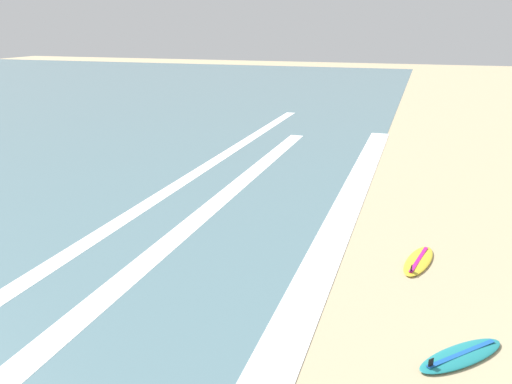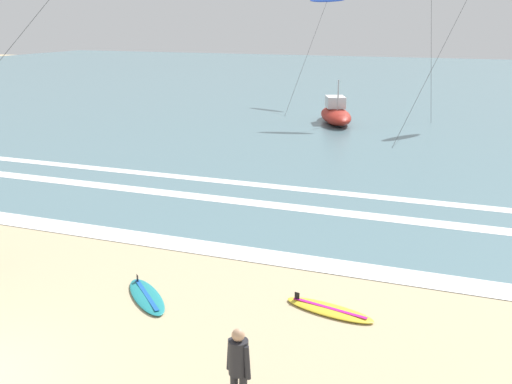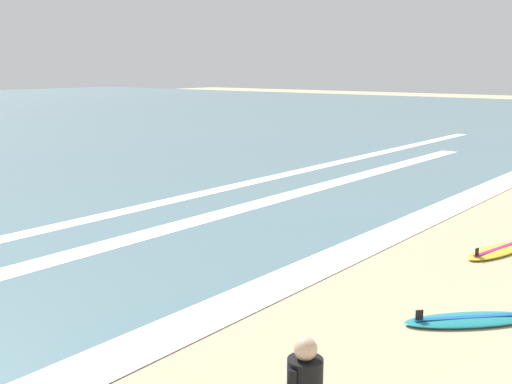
{
  "view_description": "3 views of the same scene",
  "coord_description": "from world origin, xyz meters",
  "px_view_note": "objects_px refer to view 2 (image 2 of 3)",
  "views": [
    {
      "loc": [
        -8.02,
        5.56,
        6.11
      ],
      "look_at": [
        2.09,
        8.8,
        2.67
      ],
      "focal_mm": 36.51,
      "sensor_mm": 36.0,
      "label": 1
    },
    {
      "loc": [
        8.27,
        -6.62,
        6.25
      ],
      "look_at": [
        2.29,
        8.87,
        1.47
      ],
      "focal_mm": 42.51,
      "sensor_mm": 36.0,
      "label": 2
    },
    {
      "loc": [
        -8.12,
        1.27,
        3.92
      ],
      "look_at": [
        0.6,
        8.06,
        1.73
      ],
      "focal_mm": 44.98,
      "sensor_mm": 36.0,
      "label": 3
    }
  ],
  "objects_px": {
    "surfer_foreground_main": "(239,365)",
    "kite_blue_low_near": "(327,1)",
    "surfboard_near_water": "(147,296)",
    "offshore_boat": "(336,114)",
    "surfboard_foreground_flat": "(329,310)"
  },
  "relations": [
    {
      "from": "surfer_foreground_main",
      "to": "offshore_boat",
      "type": "height_order",
      "value": "offshore_boat"
    },
    {
      "from": "surfboard_foreground_flat",
      "to": "surfboard_near_water",
      "type": "bearing_deg",
      "value": -168.08
    },
    {
      "from": "surfer_foreground_main",
      "to": "kite_blue_low_near",
      "type": "relative_size",
      "value": 0.17
    },
    {
      "from": "surfboard_near_water",
      "to": "kite_blue_low_near",
      "type": "bearing_deg",
      "value": 98.28
    },
    {
      "from": "surfer_foreground_main",
      "to": "surfboard_foreground_flat",
      "type": "xyz_separation_m",
      "value": [
        0.44,
        4.12,
        -0.91
      ]
    },
    {
      "from": "surfboard_near_water",
      "to": "offshore_boat",
      "type": "distance_m",
      "value": 25.49
    },
    {
      "from": "surfer_foreground_main",
      "to": "surfboard_near_water",
      "type": "xyz_separation_m",
      "value": [
        -3.68,
        3.25,
        -0.91
      ]
    },
    {
      "from": "surfer_foreground_main",
      "to": "kite_blue_low_near",
      "type": "xyz_separation_m",
      "value": [
        -8.77,
        38.28,
        6.54
      ]
    },
    {
      "from": "surfboard_near_water",
      "to": "surfboard_foreground_flat",
      "type": "relative_size",
      "value": 0.89
    },
    {
      "from": "surfboard_foreground_flat",
      "to": "surfer_foreground_main",
      "type": "bearing_deg",
      "value": -96.13
    },
    {
      "from": "surfer_foreground_main",
      "to": "surfboard_near_water",
      "type": "distance_m",
      "value": 4.99
    },
    {
      "from": "surfer_foreground_main",
      "to": "kite_blue_low_near",
      "type": "height_order",
      "value": "kite_blue_low_near"
    },
    {
      "from": "surfboard_near_water",
      "to": "offshore_boat",
      "type": "height_order",
      "value": "offshore_boat"
    },
    {
      "from": "surfer_foreground_main",
      "to": "surfboard_foreground_flat",
      "type": "relative_size",
      "value": 0.73
    },
    {
      "from": "surfboard_foreground_flat",
      "to": "kite_blue_low_near",
      "type": "distance_m",
      "value": 36.16
    }
  ]
}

